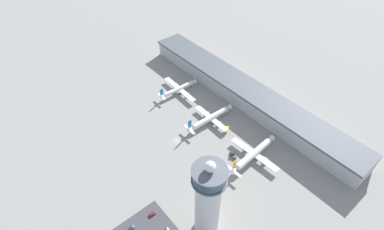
{
  "coord_description": "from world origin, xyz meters",
  "views": [
    {
      "loc": [
        118.21,
        -83.86,
        158.43
      ],
      "look_at": [
        -4.84,
        18.84,
        10.4
      ],
      "focal_mm": 28.0,
      "sensor_mm": 36.0,
      "label": 1
    }
  ],
  "objects_px": {
    "airplane_gate_bravo": "(210,118)",
    "service_truck_catering": "(226,130)",
    "airplane_gate_alpha": "(179,89)",
    "airplane_gate_charlie": "(254,154)",
    "car_yellow_taxi": "(152,214)",
    "car_red_hatchback": "(131,229)",
    "service_truck_fuel": "(233,155)",
    "control_tower": "(208,200)"
  },
  "relations": [
    {
      "from": "airplane_gate_alpha",
      "to": "service_truck_catering",
      "type": "height_order",
      "value": "airplane_gate_alpha"
    },
    {
      "from": "service_truck_catering",
      "to": "car_red_hatchback",
      "type": "height_order",
      "value": "service_truck_catering"
    },
    {
      "from": "service_truck_catering",
      "to": "airplane_gate_alpha",
      "type": "bearing_deg",
      "value": 179.17
    },
    {
      "from": "airplane_gate_charlie",
      "to": "car_yellow_taxi",
      "type": "xyz_separation_m",
      "value": [
        -9.04,
        -75.46,
        -3.8
      ]
    },
    {
      "from": "airplane_gate_alpha",
      "to": "airplane_gate_charlie",
      "type": "relative_size",
      "value": 0.93
    },
    {
      "from": "airplane_gate_charlie",
      "to": "car_red_hatchback",
      "type": "relative_size",
      "value": 9.11
    },
    {
      "from": "airplane_gate_bravo",
      "to": "car_red_hatchback",
      "type": "bearing_deg",
      "value": -69.07
    },
    {
      "from": "service_truck_catering",
      "to": "service_truck_fuel",
      "type": "bearing_deg",
      "value": -34.28
    },
    {
      "from": "airplane_gate_alpha",
      "to": "airplane_gate_bravo",
      "type": "relative_size",
      "value": 0.96
    },
    {
      "from": "airplane_gate_alpha",
      "to": "airplane_gate_charlie",
      "type": "bearing_deg",
      "value": -3.54
    },
    {
      "from": "service_truck_fuel",
      "to": "car_red_hatchback",
      "type": "bearing_deg",
      "value": -89.72
    },
    {
      "from": "airplane_gate_charlie",
      "to": "car_red_hatchback",
      "type": "height_order",
      "value": "airplane_gate_charlie"
    },
    {
      "from": "airplane_gate_bravo",
      "to": "car_yellow_taxi",
      "type": "relative_size",
      "value": 9.41
    },
    {
      "from": "airplane_gate_bravo",
      "to": "service_truck_fuel",
      "type": "bearing_deg",
      "value": -17.33
    },
    {
      "from": "airplane_gate_bravo",
      "to": "service_truck_catering",
      "type": "height_order",
      "value": "airplane_gate_bravo"
    },
    {
      "from": "airplane_gate_alpha",
      "to": "car_red_hatchback",
      "type": "bearing_deg",
      "value": -50.5
    },
    {
      "from": "airplane_gate_alpha",
      "to": "airplane_gate_bravo",
      "type": "height_order",
      "value": "airplane_gate_bravo"
    },
    {
      "from": "service_truck_catering",
      "to": "car_red_hatchback",
      "type": "relative_size",
      "value": 1.36
    },
    {
      "from": "airplane_gate_alpha",
      "to": "airplane_gate_bravo",
      "type": "bearing_deg",
      "value": -4.92
    },
    {
      "from": "control_tower",
      "to": "airplane_gate_bravo",
      "type": "height_order",
      "value": "control_tower"
    },
    {
      "from": "airplane_gate_alpha",
      "to": "car_red_hatchback",
      "type": "distance_m",
      "value": 123.14
    },
    {
      "from": "control_tower",
      "to": "service_truck_catering",
      "type": "xyz_separation_m",
      "value": [
        -46.45,
        61.54,
        -26.86
      ]
    },
    {
      "from": "car_red_hatchback",
      "to": "car_yellow_taxi",
      "type": "relative_size",
      "value": 1.07
    },
    {
      "from": "control_tower",
      "to": "car_red_hatchback",
      "type": "relative_size",
      "value": 12.08
    },
    {
      "from": "airplane_gate_charlie",
      "to": "service_truck_fuel",
      "type": "distance_m",
      "value": 13.83
    },
    {
      "from": "service_truck_fuel",
      "to": "car_yellow_taxi",
      "type": "height_order",
      "value": "service_truck_fuel"
    },
    {
      "from": "airplane_gate_bravo",
      "to": "service_truck_catering",
      "type": "xyz_separation_m",
      "value": [
        14.45,
        2.9,
        -2.93
      ]
    },
    {
      "from": "airplane_gate_alpha",
      "to": "airplane_gate_bravo",
      "type": "distance_m",
      "value": 43.56
    },
    {
      "from": "airplane_gate_bravo",
      "to": "service_truck_fuel",
      "type": "distance_m",
      "value": 36.26
    },
    {
      "from": "control_tower",
      "to": "car_red_hatchback",
      "type": "xyz_separation_m",
      "value": [
        -26.01,
        -32.6,
        -27.37
      ]
    },
    {
      "from": "control_tower",
      "to": "car_yellow_taxi",
      "type": "relative_size",
      "value": 12.9
    },
    {
      "from": "airplane_gate_charlie",
      "to": "car_red_hatchback",
      "type": "xyz_separation_m",
      "value": [
        -9.53,
        -89.55,
        -3.75
      ]
    },
    {
      "from": "airplane_gate_bravo",
      "to": "service_truck_catering",
      "type": "bearing_deg",
      "value": 11.34
    },
    {
      "from": "airplane_gate_charlie",
      "to": "car_yellow_taxi",
      "type": "distance_m",
      "value": 76.1
    },
    {
      "from": "control_tower",
      "to": "service_truck_catering",
      "type": "relative_size",
      "value": 8.87
    },
    {
      "from": "airplane_gate_bravo",
      "to": "car_yellow_taxi",
      "type": "distance_m",
      "value": 84.95
    },
    {
      "from": "airplane_gate_alpha",
      "to": "car_red_hatchback",
      "type": "relative_size",
      "value": 8.46
    },
    {
      "from": "car_red_hatchback",
      "to": "service_truck_catering",
      "type": "bearing_deg",
      "value": 102.25
    },
    {
      "from": "car_yellow_taxi",
      "to": "control_tower",
      "type": "bearing_deg",
      "value": 35.96
    },
    {
      "from": "control_tower",
      "to": "airplane_gate_alpha",
      "type": "bearing_deg",
      "value": 149.12
    },
    {
      "from": "airplane_gate_bravo",
      "to": "control_tower",
      "type": "bearing_deg",
      "value": -43.92
    },
    {
      "from": "service_truck_fuel",
      "to": "car_red_hatchback",
      "type": "xyz_separation_m",
      "value": [
        0.39,
        -80.47,
        -0.48
      ]
    }
  ]
}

